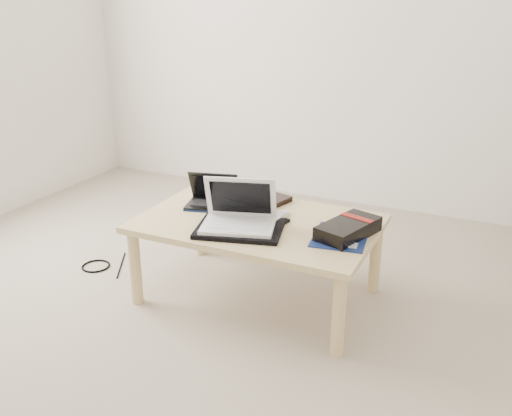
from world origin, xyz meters
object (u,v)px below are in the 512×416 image
at_px(gpu_box, 348,229).
at_px(netbook, 213,199).
at_px(white_laptop, 239,216).
at_px(coffee_table, 258,230).

bearing_deg(gpu_box, netbook, 173.51).
height_order(netbook, white_laptop, white_laptop).
bearing_deg(coffee_table, netbook, 162.96).
bearing_deg(gpu_box, coffee_table, -179.20).
xyz_separation_m(coffee_table, gpu_box, (0.43, 0.01, 0.08)).
bearing_deg(netbook, coffee_table, -17.04).
height_order(white_laptop, gpu_box, white_laptop).
distance_m(netbook, white_laptop, 0.34).
xyz_separation_m(coffee_table, white_laptop, (-0.03, -0.13, 0.11)).
bearing_deg(white_laptop, coffee_table, 75.91).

